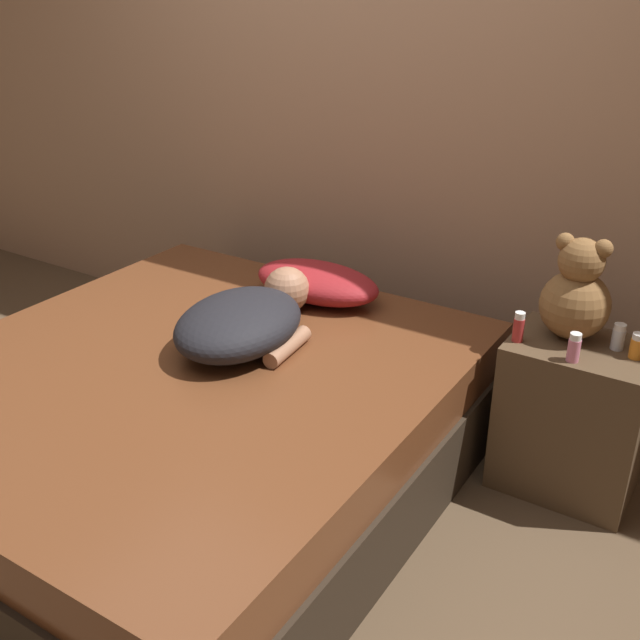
# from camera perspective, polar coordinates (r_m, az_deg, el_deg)

# --- Properties ---
(ground_plane) EXTENTS (12.00, 12.00, 0.00)m
(ground_plane) POSITION_cam_1_polar(r_m,az_deg,el_deg) (2.93, -9.58, -11.75)
(ground_plane) COLOR brown
(wall_back) EXTENTS (8.00, 0.06, 2.60)m
(wall_back) POSITION_cam_1_polar(r_m,az_deg,el_deg) (3.39, 3.38, 17.61)
(wall_back) COLOR tan
(wall_back) RESTS_ON ground_plane
(bed) EXTENTS (1.76, 1.93, 0.49)m
(bed) POSITION_cam_1_polar(r_m,az_deg,el_deg) (2.80, -9.94, -7.77)
(bed) COLOR #2D2319
(bed) RESTS_ON ground_plane
(nightstand) EXTENTS (0.49, 0.36, 0.58)m
(nightstand) POSITION_cam_1_polar(r_m,az_deg,el_deg) (2.86, 18.66, -7.01)
(nightstand) COLOR brown
(nightstand) RESTS_ON ground_plane
(pillow) EXTENTS (0.56, 0.31, 0.15)m
(pillow) POSITION_cam_1_polar(r_m,az_deg,el_deg) (3.12, -0.24, 2.91)
(pillow) COLOR maroon
(pillow) RESTS_ON bed
(person_lying) EXTENTS (0.47, 0.75, 0.19)m
(person_lying) POSITION_cam_1_polar(r_m,az_deg,el_deg) (2.75, -5.65, 0.06)
(person_lying) COLOR black
(person_lying) RESTS_ON bed
(teddy_bear) EXTENTS (0.24, 0.24, 0.37)m
(teddy_bear) POSITION_cam_1_polar(r_m,az_deg,el_deg) (2.71, 18.95, 1.87)
(teddy_bear) COLOR brown
(teddy_bear) RESTS_ON nightstand
(bottle_pink) EXTENTS (0.04, 0.04, 0.10)m
(bottle_pink) POSITION_cam_1_polar(r_m,az_deg,el_deg) (2.58, 18.79, -2.01)
(bottle_pink) COLOR pink
(bottle_pink) RESTS_ON nightstand
(bottle_clear) EXTENTS (0.04, 0.04, 0.09)m
(bottle_clear) POSITION_cam_1_polar(r_m,az_deg,el_deg) (2.72, 21.78, -1.20)
(bottle_clear) COLOR silver
(bottle_clear) RESTS_ON nightstand
(bottle_red) EXTENTS (0.04, 0.04, 0.11)m
(bottle_red) POSITION_cam_1_polar(r_m,az_deg,el_deg) (2.66, 14.90, -0.53)
(bottle_red) COLOR #B72D2D
(bottle_red) RESTS_ON nightstand
(bottle_orange) EXTENTS (0.05, 0.05, 0.09)m
(bottle_orange) POSITION_cam_1_polar(r_m,az_deg,el_deg) (2.68, 23.02, -1.85)
(bottle_orange) COLOR orange
(bottle_orange) RESTS_ON nightstand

